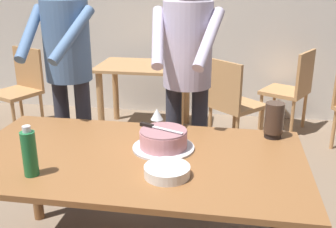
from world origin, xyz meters
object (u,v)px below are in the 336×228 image
Objects in this scene: background_chair_0 at (292,87)px; background_chair_2 at (232,101)px; person_cutting_cake at (187,68)px; wine_glass_near at (157,115)px; water_bottle at (29,153)px; plate_stack at (167,171)px; background_chair_3 at (21,86)px; hurricane_lamp at (274,120)px; person_standing_beside at (68,62)px; main_dining_table at (134,171)px; cake_on_platter at (163,140)px; cake_knife at (152,126)px; background_table at (145,80)px.

background_chair_2 is at bearing -136.94° from background_chair_0.
person_cutting_cake reaches higher than background_chair_0.
wine_glass_near is 0.58× the size of water_bottle.
plate_stack is 0.24× the size of background_chair_3.
water_bottle reaches higher than background_chair_3.
hurricane_lamp reaches higher than wine_glass_near.
person_cutting_cake is (-0.02, 0.89, 0.30)m from plate_stack.
person_standing_beside is 1.74m from background_chair_2.
person_standing_beside is (-0.84, 0.03, 0.00)m from person_cutting_cake.
hurricane_lamp is 0.12× the size of person_cutting_cake.
main_dining_table is 1.06m from person_standing_beside.
background_chair_3 is (-1.95, 1.94, -0.31)m from cake_on_platter.
water_bottle is at bearing -59.40° from background_chair_3.
wine_glass_near is at bearing -178.81° from hurricane_lamp.
cake_knife is 0.15× the size of person_cutting_cake.
main_dining_table is at bearing -105.55° from person_cutting_cake.
background_chair_3 is (-1.37, -0.19, -0.09)m from background_table.
cake_on_platter is at bearing -44.85° from background_chair_3.
person_cutting_cake is at bearing -67.51° from background_table.
wine_glass_near is 0.14× the size of background_table.
wine_glass_near is (0.05, 0.37, 0.20)m from main_dining_table.
hurricane_lamp is 1.58m from background_chair_2.
person_cutting_cake is 1.72× the size of background_table.
plate_stack is 0.94m from person_cutting_cake.
plate_stack reaches higher than background_table.
cake_knife is 1.17× the size of plate_stack.
main_dining_table is 2.75m from background_chair_0.
background_chair_2 is at bearing 75.38° from main_dining_table.
person_standing_beside reaches higher than cake_on_platter.
wine_glass_near is 1.64m from background_chair_2.
cake_on_platter is 0.38× the size of background_chair_2.
background_chair_0 is at bearing 43.06° from background_chair_2.
plate_stack is 0.13× the size of person_standing_beside.
cake_on_platter is 1.55× the size of plate_stack.
background_chair_0 is at bearing 8.55° from background_chair_3.
background_chair_0 is (0.99, 2.38, -0.31)m from cake_on_platter.
person_standing_beside is 1.91× the size of background_chair_2.
background_chair_0 is (1.08, 2.13, -0.36)m from wine_glass_near.
background_chair_0 is 1.00× the size of background_chair_2.
background_chair_3 is (-2.31, 0.15, 0.00)m from background_chair_2.
person_cutting_cake is 1.00× the size of person_standing_beside.
wine_glass_near is (-0.09, 0.25, 0.05)m from cake_on_platter.
background_chair_3 reaches higher than wine_glass_near.
person_standing_beside is (-0.79, 0.62, 0.27)m from cake_on_platter.
background_chair_0 is 2.98m from background_chair_3.
wine_glass_near is 0.82m from person_standing_beside.
background_chair_3 is (-2.95, -0.44, 0.00)m from background_chair_0.
water_bottle is 0.28× the size of background_chair_3.
person_standing_beside reaches higher than background_table.
background_table is at bearing 159.89° from background_chair_2.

